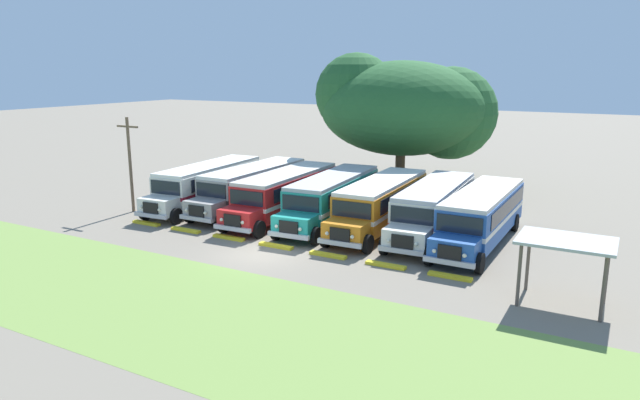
% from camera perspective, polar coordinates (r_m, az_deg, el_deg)
% --- Properties ---
extents(ground_plane, '(220.00, 220.00, 0.00)m').
position_cam_1_polar(ground_plane, '(29.38, -5.88, -5.41)').
color(ground_plane, slate).
extents(foreground_grass_strip, '(80.00, 9.07, 0.01)m').
position_cam_1_polar(foreground_grass_strip, '(24.36, -15.44, -9.77)').
color(foreground_grass_strip, olive).
rests_on(foreground_grass_strip, ground_plane).
extents(parked_bus_slot_0, '(3.30, 10.93, 2.82)m').
position_cam_1_polar(parked_bus_slot_0, '(39.97, -11.13, 1.69)').
color(parked_bus_slot_0, silver).
rests_on(parked_bus_slot_0, ground_plane).
extents(parked_bus_slot_1, '(2.78, 10.85, 2.82)m').
position_cam_1_polar(parked_bus_slot_1, '(38.61, -6.73, 1.45)').
color(parked_bus_slot_1, '#9E9993').
rests_on(parked_bus_slot_1, ground_plane).
extents(parked_bus_slot_2, '(3.01, 10.88, 2.82)m').
position_cam_1_polar(parked_bus_slot_2, '(36.40, -3.50, 0.81)').
color(parked_bus_slot_2, red).
rests_on(parked_bus_slot_2, ground_plane).
extents(parked_bus_slot_3, '(3.38, 10.95, 2.82)m').
position_cam_1_polar(parked_bus_slot_3, '(35.10, 1.20, 0.38)').
color(parked_bus_slot_3, teal).
rests_on(parked_bus_slot_3, ground_plane).
extents(parked_bus_slot_4, '(3.03, 10.89, 2.82)m').
position_cam_1_polar(parked_bus_slot_4, '(33.86, 6.08, -0.16)').
color(parked_bus_slot_4, orange).
rests_on(parked_bus_slot_4, ground_plane).
extents(parked_bus_slot_5, '(3.17, 10.91, 2.82)m').
position_cam_1_polar(parked_bus_slot_5, '(33.14, 11.27, -0.63)').
color(parked_bus_slot_5, silver).
rests_on(parked_bus_slot_5, ground_plane).
extents(parked_bus_slot_6, '(2.71, 10.84, 2.82)m').
position_cam_1_polar(parked_bus_slot_6, '(31.96, 15.77, -1.38)').
color(parked_bus_slot_6, '#23519E').
rests_on(parked_bus_slot_6, ground_plane).
extents(curb_wheelstop_0, '(2.00, 0.36, 0.15)m').
position_cam_1_polar(curb_wheelstop_0, '(36.27, -16.88, -2.22)').
color(curb_wheelstop_0, yellow).
rests_on(curb_wheelstop_0, ground_plane).
extents(curb_wheelstop_1, '(2.00, 0.36, 0.15)m').
position_cam_1_polar(curb_wheelstop_1, '(34.15, -13.21, -2.93)').
color(curb_wheelstop_1, yellow).
rests_on(curb_wheelstop_1, ground_plane).
extents(curb_wheelstop_2, '(2.00, 0.36, 0.15)m').
position_cam_1_polar(curb_wheelstop_2, '(32.20, -9.07, -3.72)').
color(curb_wheelstop_2, yellow).
rests_on(curb_wheelstop_2, ground_plane).
extents(curb_wheelstop_3, '(2.00, 0.36, 0.15)m').
position_cam_1_polar(curb_wheelstop_3, '(30.43, -4.41, -4.57)').
color(curb_wheelstop_3, yellow).
rests_on(curb_wheelstop_3, ground_plane).
extents(curb_wheelstop_4, '(2.00, 0.36, 0.15)m').
position_cam_1_polar(curb_wheelstop_4, '(28.90, 0.80, -5.49)').
color(curb_wheelstop_4, yellow).
rests_on(curb_wheelstop_4, ground_plane).
extents(curb_wheelstop_5, '(2.00, 0.36, 0.15)m').
position_cam_1_polar(curb_wheelstop_5, '(27.64, 6.55, -6.45)').
color(curb_wheelstop_5, yellow).
rests_on(curb_wheelstop_5, ground_plane).
extents(curb_wheelstop_6, '(2.00, 0.36, 0.15)m').
position_cam_1_polar(curb_wheelstop_6, '(26.69, 12.81, -7.42)').
color(curb_wheelstop_6, yellow).
rests_on(curb_wheelstop_6, ground_plane).
extents(broad_shade_tree, '(13.35, 12.40, 10.43)m').
position_cam_1_polar(broad_shade_tree, '(45.06, 8.64, 9.07)').
color(broad_shade_tree, brown).
rests_on(broad_shade_tree, ground_plane).
extents(utility_pole, '(1.80, 0.20, 6.20)m').
position_cam_1_polar(utility_pole, '(39.14, -18.38, 3.65)').
color(utility_pole, brown).
rests_on(utility_pole, ground_plane).
extents(waiting_shelter, '(3.60, 2.60, 2.72)m').
position_cam_1_polar(waiting_shelter, '(24.43, 23.28, -4.22)').
color(waiting_shelter, brown).
rests_on(waiting_shelter, ground_plane).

